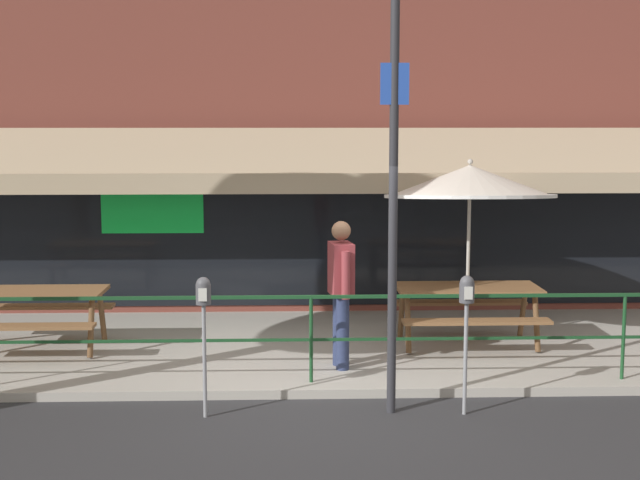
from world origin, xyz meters
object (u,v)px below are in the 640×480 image
(pedestrian_walking, at_px, (341,286))
(parking_meter_near, at_px, (204,304))
(picnic_table_left, at_px, (31,303))
(parking_meter_far, at_px, (467,303))
(picnic_table_centre, at_px, (468,299))
(street_sign_pole, at_px, (393,182))
(patio_umbrella_centre, at_px, (470,183))

(pedestrian_walking, distance_m, parking_meter_near, 2.03)
(picnic_table_left, xyz_separation_m, parking_meter_far, (4.97, -2.32, 0.44))
(picnic_table_centre, xyz_separation_m, pedestrian_walking, (-1.67, -0.97, 0.35))
(parking_meter_far, bearing_deg, pedestrian_walking, 129.17)
(picnic_table_left, xyz_separation_m, pedestrian_walking, (3.80, -0.89, 0.35))
(picnic_table_left, height_order, parking_meter_near, parking_meter_near)
(parking_meter_far, height_order, street_sign_pole, street_sign_pole)
(picnic_table_centre, distance_m, street_sign_pole, 3.09)
(parking_meter_near, bearing_deg, patio_umbrella_centre, 37.88)
(picnic_table_centre, bearing_deg, parking_meter_far, -101.76)
(picnic_table_left, height_order, parking_meter_far, parking_meter_far)
(picnic_table_left, bearing_deg, patio_umbrella_centre, 1.04)
(picnic_table_left, height_order, street_sign_pole, street_sign_pole)
(patio_umbrella_centre, xyz_separation_m, pedestrian_walking, (-1.67, -0.99, -1.12))
(picnic_table_left, height_order, patio_umbrella_centre, patio_umbrella_centre)
(patio_umbrella_centre, xyz_separation_m, parking_meter_far, (-0.50, -2.42, -1.03))
(picnic_table_centre, height_order, pedestrian_walking, pedestrian_walking)
(parking_meter_near, relative_size, parking_meter_far, 1.00)
(patio_umbrella_centre, bearing_deg, parking_meter_far, -101.67)
(patio_umbrella_centre, relative_size, parking_meter_far, 1.67)
(patio_umbrella_centre, relative_size, parking_meter_near, 1.67)
(picnic_table_left, distance_m, street_sign_pole, 5.06)
(patio_umbrella_centre, distance_m, pedestrian_walking, 2.24)
(street_sign_pole, bearing_deg, parking_meter_near, -177.26)
(picnic_table_left, xyz_separation_m, patio_umbrella_centre, (5.46, 0.10, 1.47))
(picnic_table_centre, height_order, parking_meter_far, parking_meter_far)
(picnic_table_left, distance_m, parking_meter_far, 5.50)
(patio_umbrella_centre, distance_m, street_sign_pole, 2.64)
(picnic_table_left, height_order, picnic_table_centre, same)
(picnic_table_left, distance_m, parking_meter_near, 3.34)
(parking_meter_near, distance_m, parking_meter_far, 2.61)
(patio_umbrella_centre, distance_m, parking_meter_far, 2.68)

